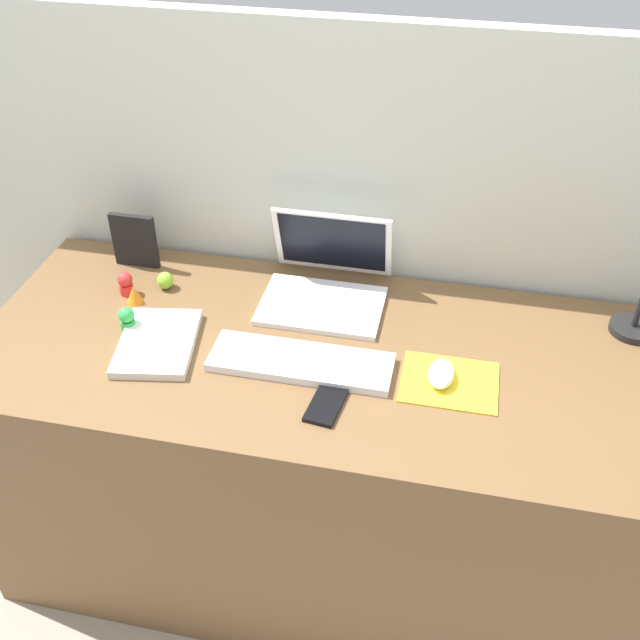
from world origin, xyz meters
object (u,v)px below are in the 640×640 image
object	(u,v)px
notebook_pad	(157,343)
picture_frame	(135,241)
laptop	(327,277)
toy_figurine_orange	(134,295)
toy_figurine_green	(127,319)
cell_phone	(327,403)
toy_figurine_lime	(165,280)
mouse	(441,374)
toy_figurine_red	(126,283)
keyboard	(301,362)

from	to	relation	value
notebook_pad	picture_frame	bearing A→B (deg)	110.17
laptop	picture_frame	xyz separation A→B (m)	(-0.52, 0.03, 0.02)
laptop	toy_figurine_orange	size ratio (longest dim) A/B	6.44
toy_figurine_green	cell_phone	bearing A→B (deg)	-16.47
cell_phone	toy_figurine_orange	world-z (taller)	toy_figurine_orange
toy_figurine_orange	toy_figurine_lime	world-z (taller)	same
laptop	mouse	size ratio (longest dim) A/B	3.12
toy_figurine_red	picture_frame	bearing A→B (deg)	101.20
picture_frame	mouse	bearing A→B (deg)	-19.61
cell_phone	picture_frame	world-z (taller)	picture_frame
notebook_pad	mouse	bearing A→B (deg)	-8.37
toy_figurine_red	mouse	bearing A→B (deg)	-11.56
laptop	cell_phone	bearing A→B (deg)	-78.11
picture_frame	toy_figurine_red	world-z (taller)	picture_frame
laptop	toy_figurine_lime	world-z (taller)	laptop
cell_phone	notebook_pad	world-z (taller)	notebook_pad
toy_figurine_red	toy_figurine_green	distance (m)	0.15
mouse	toy_figurine_orange	xyz separation A→B (m)	(-0.77, 0.13, 0.00)
notebook_pad	toy_figurine_green	distance (m)	0.10
toy_figurine_red	toy_figurine_lime	distance (m)	0.10
mouse	toy_figurine_green	world-z (taller)	toy_figurine_green
keyboard	toy_figurine_green	size ratio (longest dim) A/B	6.43
laptop	notebook_pad	xyz separation A→B (m)	(-0.34, -0.29, -0.04)
notebook_pad	toy_figurine_red	distance (m)	0.24
mouse	toy_figurine_green	bearing A→B (deg)	178.10
notebook_pad	toy_figurine_orange	xyz separation A→B (m)	(-0.12, 0.15, 0.01)
laptop	toy_figurine_red	xyz separation A→B (m)	(-0.50, -0.10, -0.02)
mouse	notebook_pad	size ratio (longest dim) A/B	0.40
mouse	cell_phone	distance (m)	0.26
picture_frame	toy_figurine_red	xyz separation A→B (m)	(0.03, -0.13, -0.04)
picture_frame	toy_figurine_lime	world-z (taller)	picture_frame
cell_phone	picture_frame	xyz separation A→B (m)	(-0.60, 0.42, 0.07)
toy_figurine_orange	toy_figurine_lime	distance (m)	0.09
mouse	notebook_pad	xyz separation A→B (m)	(-0.65, -0.02, -0.01)
cell_phone	keyboard	bearing A→B (deg)	133.63
keyboard	toy_figurine_orange	xyz separation A→B (m)	(-0.46, 0.15, 0.01)
notebook_pad	toy_figurine_green	world-z (taller)	toy_figurine_green
laptop	mouse	bearing A→B (deg)	-40.79
picture_frame	laptop	bearing A→B (deg)	-3.13
laptop	mouse	distance (m)	0.41
toy_figurine_red	toy_figurine_lime	bearing A→B (deg)	27.11
laptop	toy_figurine_lime	size ratio (longest dim) A/B	6.53
keyboard	picture_frame	distance (m)	0.61
notebook_pad	toy_figurine_red	bearing A→B (deg)	120.61
notebook_pad	picture_frame	distance (m)	0.37
toy_figurine_lime	mouse	bearing A→B (deg)	-16.24
keyboard	toy_figurine_lime	distance (m)	0.47
picture_frame	toy_figurine_orange	size ratio (longest dim) A/B	3.22
laptop	toy_figurine_red	size ratio (longest dim) A/B	4.83
keyboard	toy_figurine_lime	size ratio (longest dim) A/B	8.92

